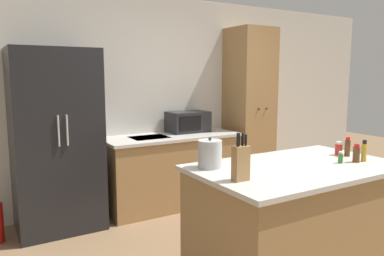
# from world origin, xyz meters

# --- Properties ---
(wall_back) EXTENTS (7.20, 0.06, 2.60)m
(wall_back) POSITION_xyz_m (0.00, 2.33, 1.30)
(wall_back) COLOR beige
(wall_back) RESTS_ON ground_plane
(refrigerator) EXTENTS (0.85, 0.69, 1.88)m
(refrigerator) POSITION_xyz_m (-1.50, 1.97, 0.94)
(refrigerator) COLOR black
(refrigerator) RESTS_ON ground_plane
(back_counter) EXTENTS (1.69, 0.67, 0.89)m
(back_counter) POSITION_xyz_m (-0.15, 1.98, 0.45)
(back_counter) COLOR #9E7547
(back_counter) RESTS_ON ground_plane
(pantry_cabinet) EXTENTS (0.56, 0.57, 2.25)m
(pantry_cabinet) POSITION_xyz_m (1.10, 2.03, 1.13)
(pantry_cabinet) COLOR #9E7547
(pantry_cabinet) RESTS_ON ground_plane
(kitchen_island) EXTENTS (1.59, 0.97, 0.94)m
(kitchen_island) POSITION_xyz_m (-0.14, -0.07, 0.47)
(kitchen_island) COLOR #9E7547
(kitchen_island) RESTS_ON ground_plane
(microwave) EXTENTS (0.51, 0.34, 0.26)m
(microwave) POSITION_xyz_m (0.16, 2.11, 1.02)
(microwave) COLOR #232326
(microwave) RESTS_ON back_counter
(knife_block) EXTENTS (0.11, 0.06, 0.32)m
(knife_block) POSITION_xyz_m (-0.77, -0.18, 1.06)
(knife_block) COLOR #9E7547
(knife_block) RESTS_ON kitchen_island
(spice_bottle_tall_dark) EXTENTS (0.05, 0.05, 0.15)m
(spice_bottle_tall_dark) POSITION_xyz_m (0.33, -0.23, 1.01)
(spice_bottle_tall_dark) COLOR #563319
(spice_bottle_tall_dark) RESTS_ON kitchen_island
(spice_bottle_short_red) EXTENTS (0.04, 0.04, 0.09)m
(spice_bottle_short_red) POSITION_xyz_m (0.20, -0.19, 0.98)
(spice_bottle_short_red) COLOR #337033
(spice_bottle_short_red) RESTS_ON kitchen_island
(spice_bottle_amber_oil) EXTENTS (0.05, 0.05, 0.16)m
(spice_bottle_amber_oil) POSITION_xyz_m (0.46, -0.05, 1.01)
(spice_bottle_amber_oil) COLOR #563319
(spice_bottle_amber_oil) RESTS_ON kitchen_island
(spice_bottle_green_herb) EXTENTS (0.04, 0.04, 0.17)m
(spice_bottle_green_herb) POSITION_xyz_m (0.41, -0.24, 1.02)
(spice_bottle_green_herb) COLOR gold
(spice_bottle_green_herb) RESTS_ON kitchen_island
(spice_bottle_pale_salt) EXTENTS (0.06, 0.06, 0.12)m
(spice_bottle_pale_salt) POSITION_xyz_m (0.44, 0.02, 0.99)
(spice_bottle_pale_salt) COLOR #B2281E
(spice_bottle_pale_salt) RESTS_ON kitchen_island
(kettle) EXTENTS (0.18, 0.18, 0.23)m
(kettle) POSITION_xyz_m (-0.75, 0.21, 1.04)
(kettle) COLOR #B2B5B7
(kettle) RESTS_ON kitchen_island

